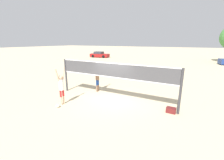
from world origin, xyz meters
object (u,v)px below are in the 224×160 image
gear_bag (171,110)px  player_spiker (61,85)px  volleyball_net (112,74)px  volleyball (58,106)px  parked_car_mid (100,55)px  player_blocker (97,76)px

gear_bag → player_spiker: bearing=-161.4°
volleyball_net → gear_bag: bearing=-0.6°
volleyball → parked_car_mid: 28.53m
volleyball → parked_car_mid: size_ratio=0.05×
player_spiker → gear_bag: 6.51m
player_spiker → gear_bag: size_ratio=4.51×
player_blocker → gear_bag: size_ratio=4.49×
player_blocker → parked_car_mid: bearing=-146.8°
player_spiker → volleyball_net: bearing=-48.5°
volleyball → parked_car_mid: parked_car_mid is taller
gear_bag → parked_car_mid: bearing=131.1°
player_spiker → parked_car_mid: bearing=28.8°
volleyball_net → parked_car_mid: volleyball_net is taller
player_blocker → player_spiker: bearing=-9.4°
gear_bag → parked_car_mid: 29.84m
volleyball → volleyball_net: bearing=49.2°
parked_car_mid → volleyball: bearing=-67.9°
player_blocker → volleyball: (-0.40, -3.61, -1.10)m
gear_bag → volleyball_net: bearing=179.4°
volleyball_net → player_spiker: 3.20m
player_spiker → gear_bag: (6.08, 2.05, -1.07)m
volleyball → gear_bag: size_ratio=0.44×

